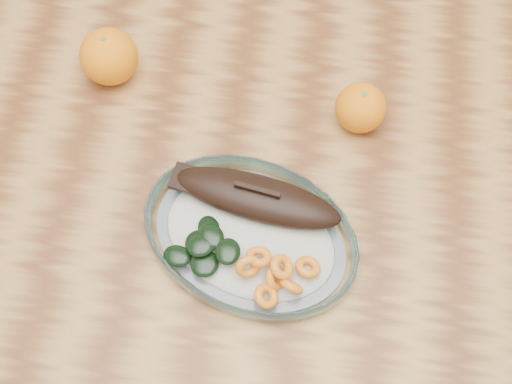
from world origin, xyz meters
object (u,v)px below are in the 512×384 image
Objects in this scene: plated_meal at (250,233)px; orange_right at (361,108)px; orange_left at (109,57)px; dining_table at (226,217)px.

plated_meal is 0.24m from orange_right.
orange_left is (-0.23, 0.23, 0.02)m from plated_meal.
dining_table is 0.14m from plated_meal.
dining_table is 0.26m from orange_right.
orange_right is at bearing 36.76° from dining_table.
dining_table is 1.87× the size of plated_meal.
plated_meal is at bearing -44.89° from orange_left.
dining_table is 16.87× the size of orange_right.
plated_meal is 0.33m from orange_left.
orange_left reaches higher than dining_table.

